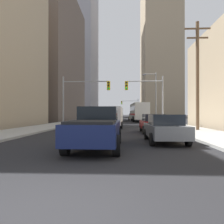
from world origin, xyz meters
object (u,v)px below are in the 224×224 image
object	(u,v)px
sedan_red	(153,123)
pickup_truck_navy	(97,128)
cargo_van_white	(113,116)
traffic_signal_near_right	(146,92)
sedan_beige	(133,117)
sedan_grey	(165,128)
sedan_green	(117,117)
city_bus	(139,111)
traffic_signal_near_left	(84,92)
traffic_signal_far_right	(131,105)
sedan_black	(93,118)

from	to	relation	value
sedan_red	pickup_truck_navy	bearing A→B (deg)	-114.99
cargo_van_white	traffic_signal_near_right	distance (m)	5.31
pickup_truck_navy	sedan_beige	size ratio (longest dim) A/B	1.28
sedan_red	traffic_signal_near_right	distance (m)	9.12
pickup_truck_navy	sedan_grey	bearing A→B (deg)	30.37
sedan_green	city_bus	bearing A→B (deg)	-30.60
sedan_grey	sedan_beige	distance (m)	39.44
cargo_van_white	sedan_green	distance (m)	20.90
sedan_grey	sedan_beige	xyz separation A→B (m)	(-0.01, 39.44, 0.00)
sedan_grey	traffic_signal_near_left	bearing A→B (deg)	115.96
cargo_van_white	sedan_red	world-z (taller)	cargo_van_white
sedan_grey	traffic_signal_near_left	xyz separation A→B (m)	(-6.94, 14.26, 3.36)
sedan_red	city_bus	bearing A→B (deg)	88.65
sedan_grey	traffic_signal_near_left	size ratio (longest dim) A/B	0.71
sedan_green	sedan_beige	xyz separation A→B (m)	(3.53, 6.63, 0.00)
city_bus	sedan_green	size ratio (longest dim) A/B	2.76
city_bus	sedan_red	bearing A→B (deg)	-91.35
sedan_red	sedan_beige	xyz separation A→B (m)	(-0.18, 33.67, 0.00)
city_bus	sedan_grey	bearing A→B (deg)	-91.40
traffic_signal_near_left	city_bus	bearing A→B (deg)	64.36
traffic_signal_far_right	traffic_signal_near_left	bearing A→B (deg)	-99.37
sedan_beige	traffic_signal_far_right	bearing A→B (deg)	89.63
sedan_grey	traffic_signal_far_right	size ratio (longest dim) A/B	0.71
cargo_van_white	sedan_beige	bearing A→B (deg)	83.01
sedan_black	sedan_green	size ratio (longest dim) A/B	1.01
cargo_van_white	traffic_signal_near_right	world-z (taller)	traffic_signal_near_right
city_bus	traffic_signal_near_left	xyz separation A→B (m)	(-7.69, -16.01, 2.20)
sedan_green	sedan_red	bearing A→B (deg)	-82.20
sedan_red	sedan_black	size ratio (longest dim) A/B	1.01
cargo_van_white	sedan_red	xyz separation A→B (m)	(3.55, -6.14, -0.52)
city_bus	sedan_red	size ratio (longest dim) A/B	2.72
cargo_van_white	sedan_green	xyz separation A→B (m)	(-0.15, 20.90, -0.52)
pickup_truck_navy	sedan_beige	xyz separation A→B (m)	(3.46, 41.47, -0.16)
pickup_truck_navy	traffic_signal_near_right	size ratio (longest dim) A/B	0.90
city_bus	sedan_grey	xyz separation A→B (m)	(-0.74, -30.27, -1.16)
traffic_signal_near_right	sedan_green	bearing A→B (deg)	102.20
sedan_green	traffic_signal_far_right	distance (m)	24.64
sedan_red	traffic_signal_near_left	size ratio (longest dim) A/B	0.71
sedan_grey	pickup_truck_navy	bearing A→B (deg)	-149.63
pickup_truck_navy	sedan_red	size ratio (longest dim) A/B	1.27
sedan_grey	traffic_signal_far_right	distance (m)	57.04
sedan_black	sedan_green	distance (m)	10.82
city_bus	pickup_truck_navy	world-z (taller)	city_bus
city_bus	sedan_green	bearing A→B (deg)	149.40
city_bus	pickup_truck_navy	bearing A→B (deg)	-97.43
traffic_signal_near_right	traffic_signal_far_right	size ratio (longest dim) A/B	1.00
sedan_grey	sedan_red	size ratio (longest dim) A/B	0.99
pickup_truck_navy	sedan_green	bearing A→B (deg)	90.11
sedan_green	cargo_van_white	bearing A→B (deg)	-89.59
pickup_truck_navy	sedan_green	world-z (taller)	pickup_truck_navy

